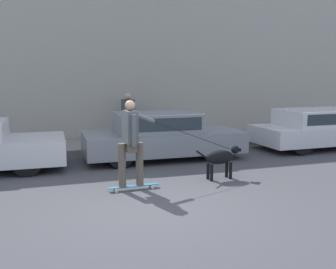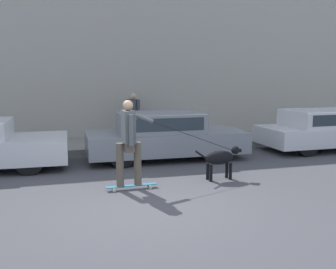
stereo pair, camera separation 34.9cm
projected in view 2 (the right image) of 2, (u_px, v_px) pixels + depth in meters
name	position (u px, v px, depth m)	size (l,w,h in m)	color
ground_plane	(149.00, 208.00, 6.77)	(36.00, 36.00, 0.00)	#47474C
back_wall	(100.00, 59.00, 13.06)	(32.00, 0.30, 5.54)	#ADA89E
sidewalk_curb	(106.00, 145.00, 12.37)	(30.00, 1.98, 0.15)	gray
parked_car_1	(164.00, 136.00, 10.61)	(4.28, 1.78, 1.26)	black
parked_car_2	(328.00, 129.00, 12.03)	(4.34, 1.82, 1.21)	black
dog	(221.00, 158.00, 8.53)	(1.10, 0.34, 0.72)	black
skateboarder	(129.00, 139.00, 7.69)	(2.88, 0.61, 1.79)	beige
pedestrian_with_bag	(134.00, 114.00, 12.91)	(0.44, 0.64, 1.53)	#28282D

